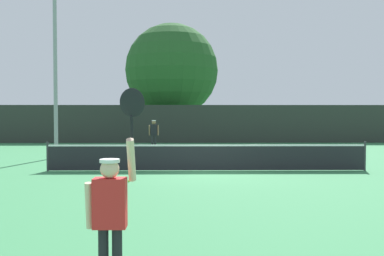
# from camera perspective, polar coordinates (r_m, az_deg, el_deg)

# --- Properties ---
(ground_plane) EXTENTS (120.00, 120.00, 0.00)m
(ground_plane) POSITION_cam_1_polar(r_m,az_deg,el_deg) (16.33, 1.92, -5.49)
(ground_plane) COLOR #387F4C
(tennis_net) EXTENTS (11.65, 0.08, 1.07)m
(tennis_net) POSITION_cam_1_polar(r_m,az_deg,el_deg) (16.27, 1.93, -3.70)
(tennis_net) COLOR #232328
(tennis_net) RESTS_ON ground
(perimeter_fence) EXTENTS (32.12, 0.12, 2.65)m
(perimeter_fence) POSITION_cam_1_polar(r_m,az_deg,el_deg) (31.12, 0.63, 0.53)
(perimeter_fence) COLOR #2D332D
(perimeter_fence) RESTS_ON ground
(player_serving) EXTENTS (0.67, 0.39, 2.43)m
(player_serving) POSITION_cam_1_polar(r_m,az_deg,el_deg) (5.36, -10.29, -9.66)
(player_serving) COLOR red
(player_serving) RESTS_ON ground
(player_receiving) EXTENTS (0.57, 0.25, 1.68)m
(player_receiving) POSITION_cam_1_polar(r_m,az_deg,el_deg) (25.54, -4.90, -0.46)
(player_receiving) COLOR black
(player_receiving) RESTS_ON ground
(tennis_ball) EXTENTS (0.07, 0.07, 0.07)m
(tennis_ball) POSITION_cam_1_polar(r_m,az_deg,el_deg) (13.87, -8.07, -6.72)
(tennis_ball) COLOR #CCE033
(tennis_ball) RESTS_ON ground
(light_pole) EXTENTS (1.18, 0.28, 8.19)m
(light_pole) POSITION_cam_1_polar(r_m,az_deg,el_deg) (21.89, -17.08, 8.56)
(light_pole) COLOR gray
(light_pole) RESTS_ON ground
(large_tree) EXTENTS (7.34, 7.34, 9.14)m
(large_tree) POSITION_cam_1_polar(r_m,az_deg,el_deg) (35.62, -2.62, 7.39)
(large_tree) COLOR brown
(large_tree) RESTS_ON ground
(parked_car_near) EXTENTS (2.27, 4.35, 1.69)m
(parked_car_near) POSITION_cam_1_polar(r_m,az_deg,el_deg) (36.76, -11.72, -0.14)
(parked_car_near) COLOR red
(parked_car_near) RESTS_ON ground
(parked_car_mid) EXTENTS (2.11, 4.29, 1.69)m
(parked_car_mid) POSITION_cam_1_polar(r_m,az_deg,el_deg) (38.53, 10.24, -0.03)
(parked_car_mid) COLOR white
(parked_car_mid) RESTS_ON ground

